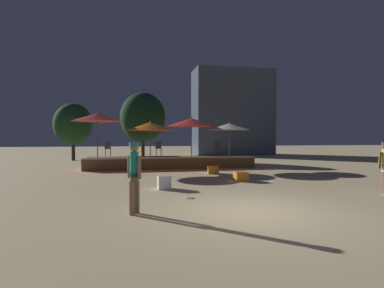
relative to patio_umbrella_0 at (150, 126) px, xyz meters
The scene contains 17 objects.
ground_plane 10.59m from the patio_umbrella_0, 79.76° to the right, with size 120.00×120.00×0.00m, color #D1B784.
wooden_deck 2.85m from the patio_umbrella_0, 46.66° to the left, with size 9.97×2.86×0.70m.
patio_umbrella_0 is the anchor object (origin of this frame).
patio_umbrella_1 4.66m from the patio_umbrella_0, ahead, with size 2.46×2.46×2.76m.
patio_umbrella_2 2.91m from the patio_umbrella_0, behind, with size 2.68×2.68×3.23m.
patio_umbrella_3 2.40m from the patio_umbrella_0, ahead, with size 2.89×2.89×3.05m.
cube_seat_0 4.47m from the patio_umbrella_0, 38.80° to the right, with size 0.60×0.60×0.41m.
cube_seat_1 6.84m from the patio_umbrella_0, 89.40° to the right, with size 0.47×0.47×0.47m.
cube_seat_2 6.60m from the patio_umbrella_0, 56.33° to the right, with size 0.53×0.53×0.39m.
person_1 10.00m from the patio_umbrella_0, 95.84° to the right, with size 0.35×0.35×1.70m.
bistro_chair_0 2.12m from the patio_umbrella_0, 69.40° to the left, with size 0.42×0.42×0.90m.
bistro_chair_1 3.28m from the patio_umbrella_0, 143.41° to the left, with size 0.40×0.40×0.90m.
bistro_chair_2 5.20m from the patio_umbrella_0, 24.55° to the left, with size 0.46×0.46×0.90m.
frisbee_disc 8.61m from the patio_umbrella_0, 85.70° to the right, with size 0.26×0.26×0.03m.
background_tree_0 8.09m from the patio_umbrella_0, 90.64° to the left, with size 3.71×3.71×5.56m.
background_tree_1 10.16m from the patio_umbrella_0, 123.56° to the left, with size 3.03×3.03×4.59m.
distant_building 17.31m from the patio_umbrella_0, 55.21° to the left, with size 8.45×3.69×9.16m.
Camera 1 is at (-2.91, -6.86, 1.79)m, focal length 28.00 mm.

